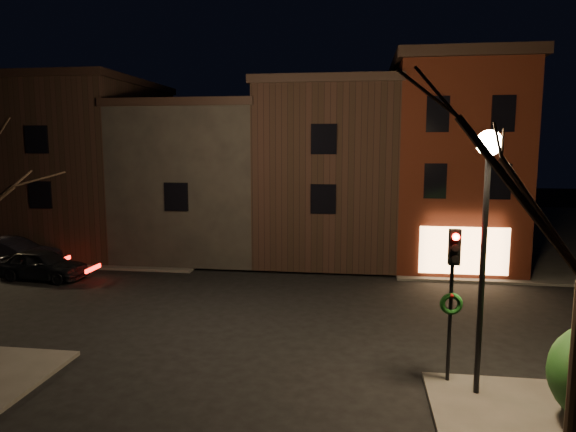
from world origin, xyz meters
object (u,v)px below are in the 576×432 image
object	(u,v)px
street_lamp_near	(487,191)
traffic_signal	(452,282)
parked_car_a	(43,264)
parked_car_b	(11,254)

from	to	relation	value
street_lamp_near	traffic_signal	size ratio (longest dim) A/B	1.60
parked_car_a	parked_car_b	bearing A→B (deg)	67.73
parked_car_a	parked_car_b	size ratio (longest dim) A/B	0.86
traffic_signal	parked_car_a	size ratio (longest dim) A/B	0.96
parked_car_a	parked_car_b	xyz separation A→B (m)	(-2.72, 1.47, 0.09)
street_lamp_near	parked_car_b	world-z (taller)	street_lamp_near
traffic_signal	parked_car_b	xyz separation A→B (m)	(-19.74, 9.92, -2.01)
street_lamp_near	traffic_signal	xyz separation A→B (m)	(-0.60, 0.49, -2.37)
parked_car_a	street_lamp_near	bearing A→B (deg)	-110.72
traffic_signal	parked_car_b	size ratio (longest dim) A/B	0.83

